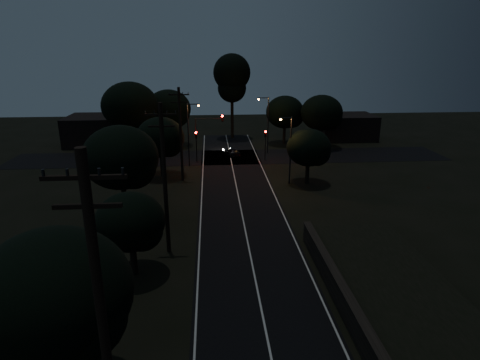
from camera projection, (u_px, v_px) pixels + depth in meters
road_surface at (235, 181)px, 45.65m from camera, size 60.00×70.00×0.03m
retaining_wall at (432, 348)px, 19.36m from camera, size 6.93×26.00×1.60m
utility_pole_near at (104, 336)px, 11.90m from camera, size 2.20×0.30×12.00m
utility_pole_mid at (165, 178)px, 28.17m from camera, size 2.20×0.30×11.00m
utility_pole_far at (181, 133)px, 44.36m from camera, size 2.20×0.30×10.50m
tree_left_a at (60, 298)px, 15.75m from camera, size 6.16×6.16×7.79m
tree_left_b at (133, 223)px, 25.74m from camera, size 4.49×4.49×5.71m
tree_left_c at (123, 159)px, 34.50m from camera, size 6.53×6.53×8.24m
tree_left_d at (162, 138)px, 46.28m from camera, size 5.52×5.52×7.01m
tree_far_nw at (170, 110)px, 61.07m from camera, size 6.78×6.78×8.59m
tree_far_w at (132, 107)px, 56.59m from camera, size 7.91×7.91×10.09m
tree_far_ne at (286, 113)px, 62.57m from camera, size 5.95×5.95×7.52m
tree_far_e at (323, 114)px, 60.00m from camera, size 6.25×6.25×7.93m
tree_right_a at (310, 149)px, 43.84m from camera, size 4.84×4.84×6.16m
tall_pine at (232, 78)px, 65.27m from camera, size 6.05×6.05×13.76m
building_left at (101, 130)px, 63.34m from camera, size 10.00×8.00×4.40m
building_right at (346, 127)px, 67.19m from camera, size 9.00×7.00×4.00m
signal_left at (196, 141)px, 52.85m from camera, size 0.28×0.35×4.10m
signal_right at (265, 140)px, 53.50m from camera, size 0.28×0.35×4.10m
signal_mast at (209, 129)px, 52.51m from camera, size 3.70×0.35×6.25m
streetlight_a at (190, 130)px, 50.36m from camera, size 1.66×0.26×8.00m
streetlight_b at (267, 121)px, 56.80m from camera, size 1.66×0.26×8.00m
streetlight_c at (289, 146)px, 43.65m from camera, size 1.46×0.26×7.50m
car at (232, 152)px, 56.44m from camera, size 2.63×3.72×1.18m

